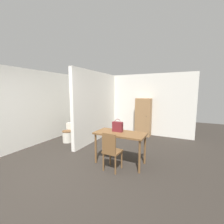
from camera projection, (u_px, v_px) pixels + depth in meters
ground_plane at (52, 182)px, 2.97m from camera, size 16.00×16.00×0.00m
wall_back at (127, 104)px, 6.58m from camera, size 5.37×0.12×2.50m
wall_left at (51, 106)px, 5.64m from camera, size 0.12×5.17×2.50m
partition_wall at (97, 106)px, 5.56m from camera, size 0.12×2.80×2.50m
dining_table at (120, 137)px, 3.67m from camera, size 1.24×0.61×0.79m
wooden_chair at (111, 150)px, 3.34m from camera, size 0.39×0.39×0.89m
toilet at (69, 134)px, 5.39m from camera, size 0.38×0.52×0.65m
handbag at (118, 127)px, 3.75m from camera, size 0.26×0.12×0.32m
wooden_cabinet at (143, 117)px, 6.06m from camera, size 0.61×0.39×1.52m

